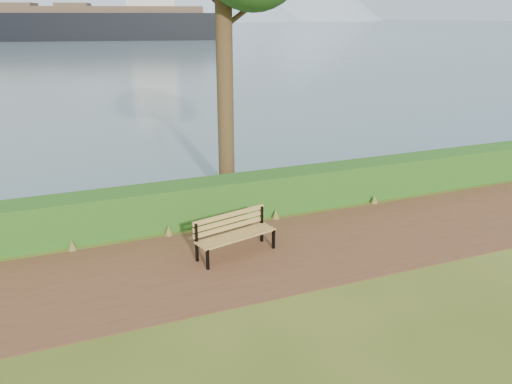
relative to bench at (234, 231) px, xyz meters
name	(u,v)px	position (x,y,z in m)	size (l,w,h in m)	color
ground	(244,266)	(0.00, -0.62, -0.51)	(140.00, 140.00, 0.00)	#424F16
path	(239,259)	(0.00, -0.32, -0.50)	(40.00, 3.40, 0.01)	brown
hedge	(207,201)	(0.00, 1.98, -0.01)	(32.00, 0.85, 1.00)	#1D4C15
water	(55,25)	(0.00, 259.38, -0.50)	(700.00, 510.00, 0.00)	#425B6A
bench	(234,231)	(0.00, 0.00, 0.00)	(1.83, 0.92, 0.88)	black
cargo_ship	(47,23)	(-3.16, 102.76, 2.74)	(72.63, 26.12, 21.81)	black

